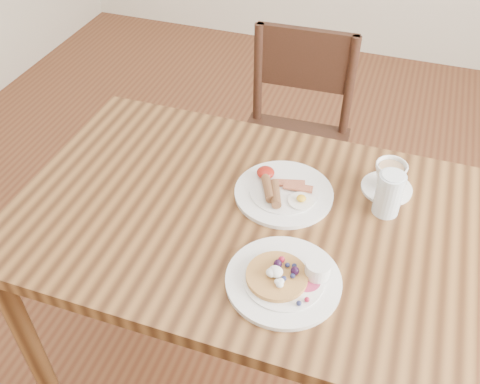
{
  "coord_description": "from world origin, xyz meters",
  "views": [
    {
      "loc": [
        0.33,
        -0.96,
        1.73
      ],
      "look_at": [
        0.0,
        0.0,
        0.82
      ],
      "focal_mm": 40.0,
      "sensor_mm": 36.0,
      "label": 1
    }
  ],
  "objects_px": {
    "chair_far": "(293,137)",
    "breakfast_plate": "(282,191)",
    "teacup_saucer": "(389,178)",
    "pancake_plate": "(286,278)",
    "water_glass": "(389,194)",
    "dining_table": "(240,237)"
  },
  "relations": [
    {
      "from": "chair_far",
      "to": "teacup_saucer",
      "type": "xyz_separation_m",
      "value": [
        0.38,
        -0.5,
        0.3
      ]
    },
    {
      "from": "breakfast_plate",
      "to": "water_glass",
      "type": "relative_size",
      "value": 2.2
    },
    {
      "from": "water_glass",
      "to": "dining_table",
      "type": "bearing_deg",
      "value": -160.66
    },
    {
      "from": "teacup_saucer",
      "to": "pancake_plate",
      "type": "bearing_deg",
      "value": -113.85
    },
    {
      "from": "chair_far",
      "to": "pancake_plate",
      "type": "distance_m",
      "value": 0.97
    },
    {
      "from": "water_glass",
      "to": "pancake_plate",
      "type": "bearing_deg",
      "value": -120.64
    },
    {
      "from": "teacup_saucer",
      "to": "water_glass",
      "type": "distance_m",
      "value": 0.09
    },
    {
      "from": "pancake_plate",
      "to": "chair_far",
      "type": "bearing_deg",
      "value": 102.7
    },
    {
      "from": "dining_table",
      "to": "water_glass",
      "type": "bearing_deg",
      "value": 19.34
    },
    {
      "from": "chair_far",
      "to": "pancake_plate",
      "type": "xyz_separation_m",
      "value": [
        0.2,
        -0.91,
        0.27
      ]
    },
    {
      "from": "chair_far",
      "to": "breakfast_plate",
      "type": "relative_size",
      "value": 3.26
    },
    {
      "from": "dining_table",
      "to": "pancake_plate",
      "type": "height_order",
      "value": "pancake_plate"
    },
    {
      "from": "chair_far",
      "to": "water_glass",
      "type": "height_order",
      "value": "chair_far"
    },
    {
      "from": "teacup_saucer",
      "to": "water_glass",
      "type": "bearing_deg",
      "value": -85.24
    },
    {
      "from": "breakfast_plate",
      "to": "dining_table",
      "type": "bearing_deg",
      "value": -130.61
    },
    {
      "from": "pancake_plate",
      "to": "breakfast_plate",
      "type": "height_order",
      "value": "pancake_plate"
    },
    {
      "from": "pancake_plate",
      "to": "breakfast_plate",
      "type": "xyz_separation_m",
      "value": [
        -0.09,
        0.29,
        -0.0
      ]
    },
    {
      "from": "dining_table",
      "to": "pancake_plate",
      "type": "xyz_separation_m",
      "value": [
        0.18,
        -0.19,
        0.11
      ]
    },
    {
      "from": "pancake_plate",
      "to": "teacup_saucer",
      "type": "xyz_separation_m",
      "value": [
        0.18,
        0.4,
        0.03
      ]
    },
    {
      "from": "chair_far",
      "to": "water_glass",
      "type": "relative_size",
      "value": 7.18
    },
    {
      "from": "dining_table",
      "to": "water_glass",
      "type": "xyz_separation_m",
      "value": [
        0.36,
        0.13,
        0.16
      ]
    },
    {
      "from": "chair_far",
      "to": "breakfast_plate",
      "type": "height_order",
      "value": "chair_far"
    }
  ]
}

